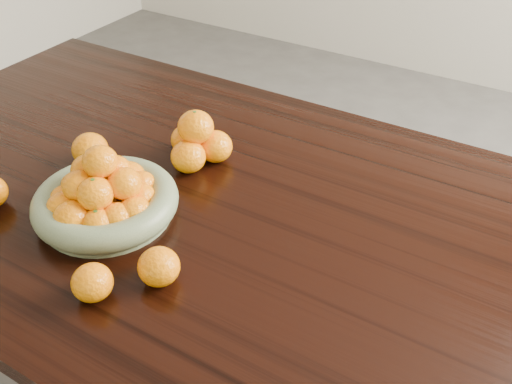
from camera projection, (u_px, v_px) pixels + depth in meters
The scene contains 6 objects.
dining_table at pixel (248, 246), 1.21m from camera, with size 2.00×1.00×0.75m.
fruit_bowl at pixel (104, 197), 1.13m from camera, with size 0.29×0.29×0.16m.
orange_pyramid at pixel (197, 142), 1.28m from camera, with size 0.15×0.14×0.13m.
loose_orange_1 at pixel (92, 283), 0.96m from camera, with size 0.07×0.07×0.07m, color orange.
loose_orange_2 at pixel (159, 267), 0.99m from camera, with size 0.07×0.07×0.07m, color orange.
loose_orange_3 at pixel (90, 150), 1.28m from camera, with size 0.08×0.08×0.08m, color orange.
Camera 1 is at (0.48, -0.77, 1.48)m, focal length 40.00 mm.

